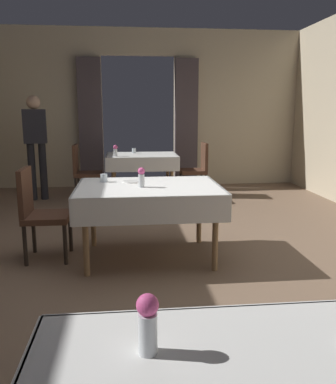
{
  "coord_description": "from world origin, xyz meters",
  "views": [
    {
      "loc": [
        -0.26,
        -3.79,
        1.49
      ],
      "look_at": [
        0.16,
        0.19,
        0.67
      ],
      "focal_mm": 37.54,
      "sensor_mm": 36.0,
      "label": 1
    }
  ],
  "objects_px": {
    "chair_far_left": "(83,169)",
    "chair_far_right": "(198,167)",
    "plate_mid_b": "(132,181)",
    "glass_mid_c": "(104,178)",
    "chair_mid_left": "(39,209)",
    "person_waiter_by_doorway": "(36,139)",
    "flower_vase_far": "(115,150)",
    "flower_vase_near": "(148,322)",
    "dining_table_mid": "(149,194)",
    "glass_far_b": "(134,151)",
    "flower_vase_mid": "(141,177)",
    "dining_table_far": "(142,160)"
  },
  "relations": [
    {
      "from": "dining_table_far",
      "to": "chair_far_left",
      "type": "relative_size",
      "value": 1.28
    },
    {
      "from": "chair_mid_left",
      "to": "flower_vase_far",
      "type": "height_order",
      "value": "flower_vase_far"
    },
    {
      "from": "chair_mid_left",
      "to": "flower_vase_mid",
      "type": "distance_m",
      "value": 1.09
    },
    {
      "from": "flower_vase_far",
      "to": "chair_mid_left",
      "type": "bearing_deg",
      "value": -105.58
    },
    {
      "from": "chair_mid_left",
      "to": "chair_far_left",
      "type": "xyz_separation_m",
      "value": [
        0.16,
        2.73,
        0.0
      ]
    },
    {
      "from": "flower_vase_far",
      "to": "glass_far_b",
      "type": "relative_size",
      "value": 2.21
    },
    {
      "from": "chair_far_left",
      "to": "chair_far_right",
      "type": "distance_m",
      "value": 1.96
    },
    {
      "from": "chair_mid_left",
      "to": "glass_mid_c",
      "type": "xyz_separation_m",
      "value": [
        0.65,
        0.18,
        0.28
      ]
    },
    {
      "from": "plate_mid_b",
      "to": "glass_mid_c",
      "type": "relative_size",
      "value": 2.27
    },
    {
      "from": "dining_table_mid",
      "to": "flower_vase_far",
      "type": "height_order",
      "value": "flower_vase_far"
    },
    {
      "from": "dining_table_mid",
      "to": "chair_far_left",
      "type": "relative_size",
      "value": 1.53
    },
    {
      "from": "chair_far_right",
      "to": "dining_table_far",
      "type": "bearing_deg",
      "value": -174.87
    },
    {
      "from": "flower_vase_near",
      "to": "plate_mid_b",
      "type": "relative_size",
      "value": 1.03
    },
    {
      "from": "chair_mid_left",
      "to": "chair_far_right",
      "type": "relative_size",
      "value": 1.0
    },
    {
      "from": "glass_mid_c",
      "to": "chair_far_left",
      "type": "bearing_deg",
      "value": 100.72
    },
    {
      "from": "flower_vase_mid",
      "to": "plate_mid_b",
      "type": "height_order",
      "value": "flower_vase_mid"
    },
    {
      "from": "dining_table_mid",
      "to": "person_waiter_by_doorway",
      "type": "relative_size",
      "value": 0.83
    },
    {
      "from": "dining_table_mid",
      "to": "glass_mid_c",
      "type": "height_order",
      "value": "glass_mid_c"
    },
    {
      "from": "plate_mid_b",
      "to": "person_waiter_by_doorway",
      "type": "distance_m",
      "value": 3.11
    },
    {
      "from": "plate_mid_b",
      "to": "person_waiter_by_doorway",
      "type": "bearing_deg",
      "value": 119.65
    },
    {
      "from": "dining_table_far",
      "to": "plate_mid_b",
      "type": "distance_m",
      "value": 2.65
    },
    {
      "from": "chair_mid_left",
      "to": "person_waiter_by_doorway",
      "type": "xyz_separation_m",
      "value": [
        -0.6,
        2.83,
        0.51
      ]
    },
    {
      "from": "plate_mid_b",
      "to": "glass_far_b",
      "type": "distance_m",
      "value": 2.89
    },
    {
      "from": "dining_table_mid",
      "to": "chair_mid_left",
      "type": "xyz_separation_m",
      "value": [
        -1.1,
        0.07,
        -0.15
      ]
    },
    {
      "from": "glass_mid_c",
      "to": "flower_vase_near",
      "type": "bearing_deg",
      "value": -84.57
    },
    {
      "from": "dining_table_far",
      "to": "flower_vase_near",
      "type": "distance_m",
      "value": 5.67
    },
    {
      "from": "chair_mid_left",
      "to": "glass_mid_c",
      "type": "bearing_deg",
      "value": 15.47
    },
    {
      "from": "plate_mid_b",
      "to": "glass_mid_c",
      "type": "distance_m",
      "value": 0.29
    },
    {
      "from": "glass_far_b",
      "to": "flower_vase_far",
      "type": "bearing_deg",
      "value": -122.5
    },
    {
      "from": "chair_far_left",
      "to": "person_waiter_by_doorway",
      "type": "bearing_deg",
      "value": 172.11
    },
    {
      "from": "dining_table_far",
      "to": "plate_mid_b",
      "type": "relative_size",
      "value": 6.23
    },
    {
      "from": "person_waiter_by_doorway",
      "to": "plate_mid_b",
      "type": "bearing_deg",
      "value": -60.35
    },
    {
      "from": "dining_table_mid",
      "to": "chair_far_left",
      "type": "bearing_deg",
      "value": 108.43
    },
    {
      "from": "flower_vase_near",
      "to": "plate_mid_b",
      "type": "height_order",
      "value": "flower_vase_near"
    },
    {
      "from": "chair_far_left",
      "to": "plate_mid_b",
      "type": "distance_m",
      "value": 2.71
    },
    {
      "from": "dining_table_far",
      "to": "chair_far_right",
      "type": "distance_m",
      "value": 0.99
    },
    {
      "from": "plate_mid_b",
      "to": "person_waiter_by_doorway",
      "type": "xyz_separation_m",
      "value": [
        -1.53,
        2.69,
        0.27
      ]
    },
    {
      "from": "flower_vase_far",
      "to": "person_waiter_by_doorway",
      "type": "bearing_deg",
      "value": 167.67
    },
    {
      "from": "dining_table_far",
      "to": "chair_mid_left",
      "type": "bearing_deg",
      "value": -112.33
    },
    {
      "from": "chair_mid_left",
      "to": "glass_mid_c",
      "type": "relative_size",
      "value": 11.08
    },
    {
      "from": "flower_vase_near",
      "to": "glass_far_b",
      "type": "xyz_separation_m",
      "value": [
        0.08,
        5.91,
        -0.06
      ]
    },
    {
      "from": "plate_mid_b",
      "to": "flower_vase_near",
      "type": "bearing_deg",
      "value": -89.95
    },
    {
      "from": "flower_vase_far",
      "to": "chair_far_right",
      "type": "bearing_deg",
      "value": 12.79
    },
    {
      "from": "flower_vase_near",
      "to": "chair_far_right",
      "type": "bearing_deg",
      "value": 78.35
    },
    {
      "from": "glass_far_b",
      "to": "chair_far_left",
      "type": "bearing_deg",
      "value": -160.6
    },
    {
      "from": "dining_table_far",
      "to": "glass_mid_c",
      "type": "xyz_separation_m",
      "value": [
        -0.5,
        -2.6,
        0.14
      ]
    },
    {
      "from": "dining_table_mid",
      "to": "glass_far_b",
      "type": "height_order",
      "value": "glass_far_b"
    },
    {
      "from": "dining_table_mid",
      "to": "chair_far_left",
      "type": "height_order",
      "value": "chair_far_left"
    },
    {
      "from": "dining_table_far",
      "to": "person_waiter_by_doorway",
      "type": "xyz_separation_m",
      "value": [
        -1.74,
        0.05,
        0.37
      ]
    },
    {
      "from": "dining_table_mid",
      "to": "flower_vase_far",
      "type": "bearing_deg",
      "value": 98.38
    }
  ]
}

